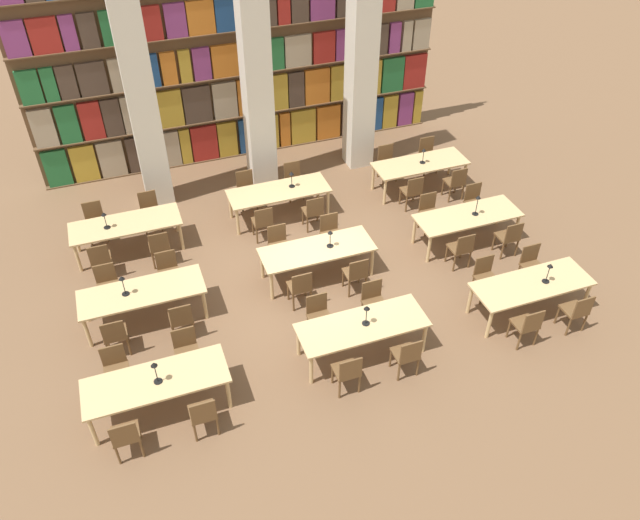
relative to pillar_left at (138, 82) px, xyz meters
name	(u,v)px	position (x,y,z in m)	size (l,w,h in m)	color
ground_plane	(316,278)	(2.60, -4.05, -3.00)	(40.00, 40.00, 0.00)	brown
bookshelf_bank	(241,60)	(2.62, 1.50, -0.43)	(10.45, 0.35, 5.50)	brown
pillar_left	(138,82)	(0.00, 0.00, 0.00)	(0.63, 0.63, 6.00)	silver
pillar_center	(255,66)	(2.60, 0.00, 0.00)	(0.63, 0.63, 6.00)	silver
pillar_right	(362,51)	(5.20, 0.00, 0.00)	(0.63, 0.63, 6.00)	silver
reading_table_0	(156,383)	(-0.94, -6.30, -2.34)	(2.32, 0.86, 0.73)	tan
chair_0	(126,436)	(-1.53, -7.01, -2.51)	(0.42, 0.40, 0.89)	brown
chair_1	(116,368)	(-1.53, -5.59, -2.51)	(0.42, 0.40, 0.89)	brown
chair_2	(203,414)	(-0.34, -7.01, -2.51)	(0.42, 0.40, 0.89)	brown
chair_3	(186,350)	(-0.34, -5.59, -2.51)	(0.42, 0.40, 0.89)	brown
desk_lamp_0	(155,369)	(-0.90, -6.34, -1.96)	(0.14, 0.14, 0.45)	black
reading_table_1	(362,327)	(2.67, -6.28, -2.34)	(2.32, 0.86, 0.73)	tan
chair_4	(348,372)	(2.11, -6.99, -2.51)	(0.42, 0.40, 0.89)	brown
chair_5	(319,315)	(2.11, -5.56, -2.51)	(0.42, 0.40, 0.89)	brown
chair_6	(407,355)	(3.21, -6.99, -2.51)	(0.42, 0.40, 0.89)	brown
chair_7	(374,301)	(3.21, -5.56, -2.51)	(0.42, 0.40, 0.89)	brown
desk_lamp_1	(367,312)	(2.73, -6.28, -1.98)	(0.14, 0.14, 0.43)	black
reading_table_2	(532,286)	(6.12, -6.37, -2.34)	(2.32, 0.86, 0.73)	tan
chair_8	(527,325)	(5.57, -7.08, -2.51)	(0.42, 0.40, 0.89)	brown
chair_9	(485,276)	(5.57, -5.66, -2.51)	(0.42, 0.40, 0.89)	brown
chair_10	(577,311)	(6.65, -7.08, -2.51)	(0.42, 0.40, 0.89)	brown
chair_11	(532,264)	(6.65, -5.66, -2.51)	(0.42, 0.40, 0.89)	brown
desk_lamp_2	(549,270)	(6.37, -6.42, -1.97)	(0.14, 0.14, 0.44)	black
reading_table_3	(142,294)	(-0.87, -4.08, -2.34)	(2.32, 0.86, 0.73)	tan
chair_12	(115,335)	(-1.47, -4.79, -2.51)	(0.42, 0.40, 0.89)	brown
chair_13	(107,284)	(-1.47, -3.37, -2.51)	(0.42, 0.40, 0.89)	brown
chair_14	(181,319)	(-0.29, -4.79, -2.51)	(0.42, 0.40, 0.89)	brown
chair_15	(168,271)	(-0.29, -3.37, -2.51)	(0.42, 0.40, 0.89)	brown
desk_lamp_3	(123,282)	(-1.15, -4.07, -1.97)	(0.14, 0.14, 0.44)	black
reading_table_4	(317,251)	(2.64, -4.00, -2.34)	(2.32, 0.86, 0.73)	tan
chair_16	(300,287)	(2.04, -4.71, -2.51)	(0.42, 0.40, 0.89)	brown
chair_17	(279,244)	(2.04, -3.29, -2.51)	(0.42, 0.40, 0.89)	brown
chair_18	(356,273)	(3.20, -4.71, -2.51)	(0.42, 0.40, 0.89)	brown
chair_19	(331,232)	(3.20, -3.29, -2.51)	(0.42, 0.40, 0.89)	brown
desk_lamp_4	(330,236)	(2.91, -4.02, -2.00)	(0.14, 0.14, 0.40)	black
reading_table_5	(468,218)	(6.10, -4.01, -2.34)	(2.32, 0.86, 0.73)	tan
chair_20	(461,248)	(5.57, -4.72, -2.51)	(0.42, 0.40, 0.89)	brown
chair_21	(429,211)	(5.57, -3.30, -2.51)	(0.42, 0.40, 0.89)	brown
chair_22	(509,237)	(6.73, -4.72, -2.51)	(0.42, 0.40, 0.89)	brown
chair_23	(474,201)	(6.73, -3.30, -2.51)	(0.42, 0.40, 0.89)	brown
desk_lamp_5	(478,202)	(6.26, -4.04, -1.94)	(0.14, 0.14, 0.49)	black
reading_table_6	(126,226)	(-0.91, -1.80, -2.34)	(2.32, 0.86, 0.73)	tan
chair_24	(100,259)	(-1.53, -2.51, -2.51)	(0.42, 0.40, 0.89)	brown
chair_25	(95,220)	(-1.53, -1.09, -2.51)	(0.42, 0.40, 0.89)	brown
chair_26	(159,246)	(-0.34, -2.51, -2.51)	(0.42, 0.40, 0.89)	brown
chair_27	(150,209)	(-0.34, -1.09, -2.51)	(0.42, 0.40, 0.89)	brown
desk_lamp_6	(104,218)	(-1.28, -1.83, -2.01)	(0.14, 0.14, 0.39)	black
reading_table_7	(279,193)	(2.53, -1.69, -2.34)	(2.32, 0.86, 0.73)	tan
chair_28	(263,221)	(1.94, -2.40, -2.51)	(0.42, 0.40, 0.89)	brown
chair_29	(246,188)	(1.94, -0.98, -2.51)	(0.42, 0.40, 0.89)	brown
chair_30	(313,211)	(3.12, -2.40, -2.51)	(0.42, 0.40, 0.89)	brown
chair_31	(294,179)	(3.12, -0.98, -2.51)	(0.42, 0.40, 0.89)	brown
desk_lamp_7	(292,177)	(2.86, -1.65, -2.00)	(0.14, 0.14, 0.39)	black
reading_table_8	(420,165)	(6.13, -1.70, -2.34)	(2.32, 0.86, 0.73)	tan
chair_32	(412,191)	(5.58, -2.42, -2.51)	(0.42, 0.40, 0.89)	brown
chair_33	(387,161)	(5.58, -0.99, -2.51)	(0.42, 0.40, 0.89)	brown
chair_34	(455,182)	(6.73, -2.42, -2.51)	(0.42, 0.40, 0.89)	brown
chair_35	(428,153)	(6.73, -0.99, -2.51)	(0.42, 0.40, 0.89)	brown
desk_lamp_8	(424,153)	(6.17, -1.72, -2.01)	(0.14, 0.14, 0.39)	black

